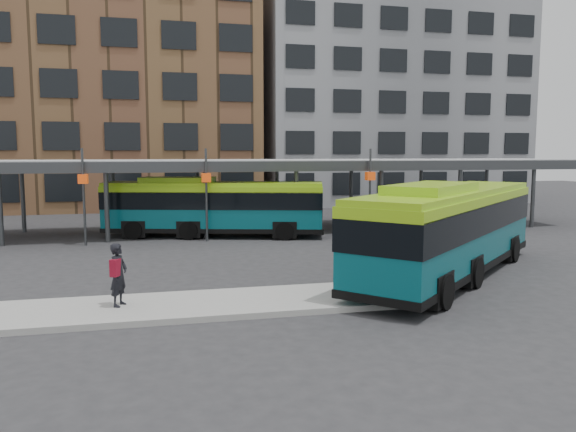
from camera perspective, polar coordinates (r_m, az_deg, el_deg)
name	(u,v)px	position (r m, az deg, el deg)	size (l,w,h in m)	color
ground	(314,278)	(20.70, 2.68, -6.35)	(120.00, 120.00, 0.00)	#28282B
boarding_island	(162,307)	(16.99, -12.70, -9.05)	(14.00, 3.00, 0.18)	gray
canopy	(252,164)	(32.73, -3.68, 5.26)	(40.00, 6.53, 4.80)	#999B9E
building_brick	(98,77)	(51.96, -18.70, 13.22)	(26.00, 14.00, 22.00)	brown
building_grey	(382,96)	(56.01, 9.52, 11.92)	(24.00, 14.00, 20.00)	slate
bus_front	(451,227)	(21.50, 16.18, -1.12)	(11.36, 10.68, 3.55)	#084F58
bus_rear	(213,206)	(30.90, -7.62, 1.04)	(12.06, 5.57, 3.26)	#084F58
pedestrian	(119,274)	(16.91, -16.84, -5.69)	(0.67, 0.79, 1.83)	black
bike_rack	(451,219)	(36.35, 16.21, -0.29)	(5.06, 1.45, 1.08)	slate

